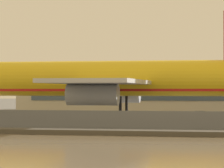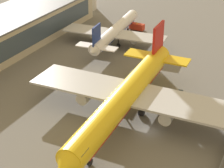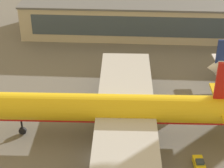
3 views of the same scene
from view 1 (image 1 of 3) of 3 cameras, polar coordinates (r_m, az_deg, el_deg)
The scene contains 5 objects.
ground_plane at distance 86.66m, azimuth -3.11°, elevation -3.45°, with size 500.00×500.00×0.00m, color #66635E.
shoreline_seawall at distance 67.12m, azimuth -7.76°, elevation -4.07°, with size 320.00×3.00×0.50m.
perimeter_fence at distance 71.32m, azimuth -6.52°, elevation -3.17°, with size 280.00×0.10×2.23m.
cargo_jet_yellow at distance 91.89m, azimuth -0.53°, elevation 0.35°, with size 52.88×45.23×15.30m.
baggage_tug at distance 82.43m, azimuth 7.66°, elevation -3.04°, with size 1.83×3.31×1.80m.
Camera 1 is at (22.91, -83.46, 4.36)m, focal length 105.00 mm.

